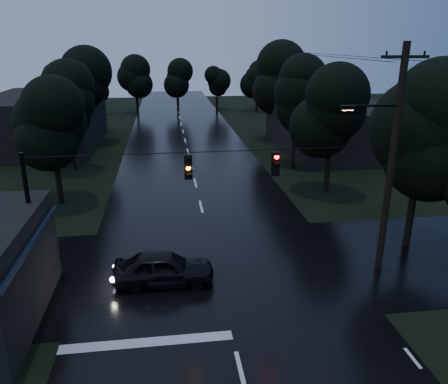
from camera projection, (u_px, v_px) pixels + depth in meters
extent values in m
cube|color=black|center=(191.00, 165.00, 37.16)|extent=(12.00, 120.00, 0.02)
cube|color=black|center=(216.00, 268.00, 20.30)|extent=(60.00, 9.00, 0.02)
cube|color=black|center=(30.00, 242.00, 15.56)|extent=(0.30, 7.00, 0.15)
cylinder|color=black|center=(4.00, 335.00, 13.27)|extent=(0.10, 0.10, 3.00)
cylinder|color=black|center=(51.00, 248.00, 18.89)|extent=(0.10, 0.10, 3.00)
cube|color=#F9DD63|center=(19.00, 281.00, 14.37)|extent=(0.06, 1.60, 0.50)
cube|color=#F9DD63|center=(40.00, 245.00, 16.90)|extent=(0.06, 1.20, 0.50)
cube|color=black|center=(333.00, 127.00, 41.98)|extent=(10.00, 14.00, 4.40)
cube|color=black|center=(45.00, 120.00, 43.94)|extent=(10.00, 16.00, 5.00)
cylinder|color=black|center=(391.00, 164.00, 18.69)|extent=(0.30, 0.30, 10.00)
cube|color=black|center=(405.00, 57.00, 17.26)|extent=(2.00, 0.12, 0.12)
cylinder|color=black|center=(374.00, 106.00, 17.73)|extent=(2.20, 0.10, 0.10)
cube|color=black|center=(348.00, 107.00, 17.61)|extent=(0.60, 0.25, 0.18)
cube|color=#FFB266|center=(347.00, 110.00, 17.64)|extent=(0.45, 0.18, 0.03)
cylinder|color=black|center=(295.00, 123.00, 35.13)|extent=(0.30, 0.30, 7.50)
cube|color=black|center=(297.00, 83.00, 34.10)|extent=(2.00, 0.12, 0.12)
cylinder|color=black|center=(32.00, 226.00, 17.43)|extent=(0.18, 0.18, 6.00)
cylinder|color=black|center=(218.00, 151.00, 17.47)|extent=(15.00, 0.03, 0.03)
cube|color=black|center=(188.00, 167.00, 17.52)|extent=(0.32, 0.25, 1.00)
sphere|color=orange|center=(188.00, 168.00, 17.38)|extent=(0.18, 0.18, 0.18)
cube|color=black|center=(276.00, 164.00, 17.97)|extent=(0.32, 0.25, 1.00)
sphere|color=#FF0C07|center=(276.00, 165.00, 17.83)|extent=(0.18, 0.18, 0.18)
cylinder|color=black|center=(409.00, 221.00, 22.05)|extent=(0.36, 0.36, 2.80)
sphere|color=black|center=(419.00, 155.00, 20.94)|extent=(4.48, 4.48, 4.48)
sphere|color=black|center=(423.00, 131.00, 20.55)|extent=(4.48, 4.48, 4.48)
sphere|color=black|center=(427.00, 105.00, 20.16)|extent=(4.48, 4.48, 4.48)
cylinder|color=black|center=(59.00, 185.00, 28.12)|extent=(0.36, 0.36, 2.45)
sphere|color=black|center=(53.00, 140.00, 27.16)|extent=(3.92, 3.92, 3.92)
sphere|color=black|center=(51.00, 123.00, 26.82)|extent=(3.92, 3.92, 3.92)
sphere|color=black|center=(49.00, 106.00, 26.47)|extent=(3.92, 3.92, 3.92)
cylinder|color=black|center=(73.00, 154.00, 35.52)|extent=(0.36, 0.36, 2.62)
sphere|color=black|center=(68.00, 115.00, 34.48)|extent=(4.20, 4.20, 4.20)
sphere|color=black|center=(67.00, 101.00, 34.11)|extent=(4.20, 4.20, 4.20)
sphere|color=black|center=(65.00, 86.00, 33.75)|extent=(4.20, 4.20, 4.20)
cylinder|color=black|center=(85.00, 130.00, 44.78)|extent=(0.36, 0.36, 2.80)
sphere|color=black|center=(82.00, 96.00, 43.68)|extent=(4.48, 4.48, 4.48)
sphere|color=black|center=(81.00, 84.00, 43.29)|extent=(4.48, 4.48, 4.48)
sphere|color=black|center=(79.00, 72.00, 42.90)|extent=(4.48, 4.48, 4.48)
cylinder|color=black|center=(327.00, 173.00, 30.39)|extent=(0.36, 0.36, 2.62)
sphere|color=black|center=(331.00, 128.00, 29.35)|extent=(4.20, 4.20, 4.20)
sphere|color=black|center=(332.00, 111.00, 28.98)|extent=(4.20, 4.20, 4.20)
sphere|color=black|center=(333.00, 94.00, 28.62)|extent=(4.20, 4.20, 4.20)
cylinder|color=black|center=(301.00, 146.00, 37.93)|extent=(0.36, 0.36, 2.80)
sphere|color=black|center=(303.00, 107.00, 36.82)|extent=(4.48, 4.48, 4.48)
sphere|color=black|center=(304.00, 92.00, 36.43)|extent=(4.48, 4.48, 4.48)
sphere|color=black|center=(305.00, 77.00, 36.04)|extent=(4.48, 4.48, 4.48)
cylinder|color=black|center=(279.00, 124.00, 47.35)|extent=(0.36, 0.36, 2.97)
sphere|color=black|center=(280.00, 91.00, 46.17)|extent=(4.76, 4.76, 4.76)
sphere|color=black|center=(281.00, 78.00, 45.76)|extent=(4.76, 4.76, 4.76)
sphere|color=black|center=(281.00, 66.00, 45.34)|extent=(4.76, 4.76, 4.76)
imported|color=black|center=(164.00, 268.00, 18.79)|extent=(4.36, 1.90, 1.46)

